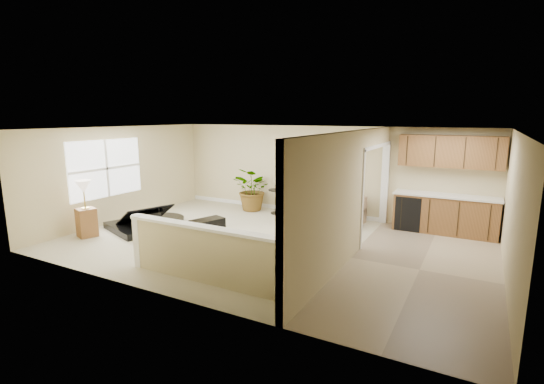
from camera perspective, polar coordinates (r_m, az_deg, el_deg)
The scene contains 20 objects.
floor at distance 8.75m, azimuth -0.43°, elevation -7.50°, with size 9.00×9.00×0.00m, color #B8AF8F.
back_wall at distance 11.13m, azimuth 7.04°, elevation 3.03°, with size 9.00×0.04×2.50m, color beige.
front_wall at distance 6.05m, azimuth -14.30°, elevation -3.98°, with size 9.00×0.04×2.50m, color beige.
left_wall at distance 11.29m, azimuth -20.90°, elevation 2.51°, with size 0.04×6.00×2.50m, color beige.
right_wall at distance 7.45m, azimuth 31.57°, elevation -2.49°, with size 0.04×6.00×2.50m, color beige.
ceiling at distance 8.30m, azimuth -0.45°, elevation 9.09°, with size 9.00×6.00×0.04m, color white.
kitchen_vinyl at distance 7.83m, azimuth 20.59°, elevation -10.48°, with size 2.70×6.00×0.01m, color tan.
interior_partition at distance 7.99m, azimuth 11.84°, elevation -0.48°, with size 0.18×5.99×2.50m.
pony_half_wall at distance 6.72m, azimuth -9.45°, elevation -8.78°, with size 3.42×0.22×1.00m.
left_window at distance 10.94m, azimuth -22.89°, elevation 3.17°, with size 0.05×2.15×1.45m, color white.
wall_art_left at distance 11.42m, azimuth 2.58°, elevation 5.84°, with size 0.48×0.04×0.58m.
wall_mirror at distance 10.93m, azimuth 8.52°, elevation 5.76°, with size 0.55×0.04×0.55m.
kitchen_cabinets at distance 10.21m, azimuth 23.31°, elevation -0.66°, with size 2.36×0.65×2.33m.
piano at distance 10.31m, azimuth -18.22°, elevation -1.78°, with size 2.09×2.06×1.42m.
piano_bench at distance 9.03m, azimuth -9.31°, elevation -5.40°, with size 0.38×0.74×0.50m, color black.
loveseat at distance 10.59m, azimuth 8.66°, elevation -2.36°, with size 1.71×1.07×0.93m.
accent_table at distance 11.27m, azimuth 0.70°, elevation -0.89°, with size 0.49×0.49×0.71m.
palm_plant at distance 11.60m, azimuth -2.68°, elevation 0.33°, with size 1.42×1.33×1.28m.
small_plant at distance 10.36m, azimuth 12.18°, elevation -3.37°, with size 0.43×0.43×0.59m.
lamp_stand at distance 10.09m, azimuth -25.36°, elevation -2.76°, with size 0.50×0.50×1.33m.
Camera 1 is at (4.00, -7.27, 2.78)m, focal length 26.00 mm.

